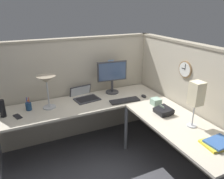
{
  "coord_description": "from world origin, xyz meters",
  "views": [
    {
      "loc": [
        -1.19,
        -2.24,
        2.01
      ],
      "look_at": [
        0.01,
        0.32,
        0.92
      ],
      "focal_mm": 34.98,
      "sensor_mm": 36.0,
      "label": 1
    }
  ],
  "objects_px": {
    "cell_phone": "(18,117)",
    "thermos_flask": "(2,108)",
    "computer_mouse": "(144,96)",
    "office_phone": "(164,111)",
    "tissue_box": "(156,102)",
    "wall_clock": "(185,69)",
    "book_stack": "(218,143)",
    "keyboard": "(125,101)",
    "laptop": "(84,96)",
    "desk_lamp_paper": "(196,95)",
    "desk_lamp_dome": "(47,82)",
    "pen_cup": "(29,106)",
    "monitor": "(112,75)"
  },
  "relations": [
    {
      "from": "office_phone",
      "to": "wall_clock",
      "type": "height_order",
      "value": "wall_clock"
    },
    {
      "from": "monitor",
      "to": "pen_cup",
      "type": "xyz_separation_m",
      "value": [
        -1.24,
        -0.09,
        -0.24
      ]
    },
    {
      "from": "thermos_flask",
      "to": "laptop",
      "type": "bearing_deg",
      "value": 7.63
    },
    {
      "from": "cell_phone",
      "to": "tissue_box",
      "type": "relative_size",
      "value": 1.2
    },
    {
      "from": "desk_lamp_dome",
      "to": "desk_lamp_paper",
      "type": "xyz_separation_m",
      "value": [
        1.38,
        -1.17,
        0.02
      ]
    },
    {
      "from": "computer_mouse",
      "to": "keyboard",
      "type": "bearing_deg",
      "value": -177.13
    },
    {
      "from": "desk_lamp_dome",
      "to": "desk_lamp_paper",
      "type": "bearing_deg",
      "value": -40.34
    },
    {
      "from": "pen_cup",
      "to": "book_stack",
      "type": "distance_m",
      "value": 2.26
    },
    {
      "from": "computer_mouse",
      "to": "cell_phone",
      "type": "bearing_deg",
      "value": 175.69
    },
    {
      "from": "desk_lamp_dome",
      "to": "office_phone",
      "type": "relative_size",
      "value": 2.17
    },
    {
      "from": "monitor",
      "to": "computer_mouse",
      "type": "xyz_separation_m",
      "value": [
        0.35,
        -0.36,
        -0.28
      ]
    },
    {
      "from": "monitor",
      "to": "keyboard",
      "type": "distance_m",
      "value": 0.47
    },
    {
      "from": "keyboard",
      "to": "computer_mouse",
      "type": "relative_size",
      "value": 4.13
    },
    {
      "from": "thermos_flask",
      "to": "computer_mouse",
      "type": "bearing_deg",
      "value": -6.43
    },
    {
      "from": "desk_lamp_paper",
      "to": "laptop",
      "type": "bearing_deg",
      "value": 123.08
    },
    {
      "from": "computer_mouse",
      "to": "tissue_box",
      "type": "relative_size",
      "value": 0.87
    },
    {
      "from": "cell_phone",
      "to": "book_stack",
      "type": "relative_size",
      "value": 0.48
    },
    {
      "from": "keyboard",
      "to": "cell_phone",
      "type": "bearing_deg",
      "value": 177.37
    },
    {
      "from": "pen_cup",
      "to": "desk_lamp_dome",
      "type": "bearing_deg",
      "value": -10.61
    },
    {
      "from": "cell_phone",
      "to": "thermos_flask",
      "type": "xyz_separation_m",
      "value": [
        -0.15,
        0.08,
        0.1
      ]
    },
    {
      "from": "desk_lamp_paper",
      "to": "wall_clock",
      "type": "xyz_separation_m",
      "value": [
        0.27,
        0.48,
        0.13
      ]
    },
    {
      "from": "cell_phone",
      "to": "tissue_box",
      "type": "distance_m",
      "value": 1.8
    },
    {
      "from": "laptop",
      "to": "thermos_flask",
      "type": "height_order",
      "value": "thermos_flask"
    },
    {
      "from": "cell_phone",
      "to": "wall_clock",
      "type": "relative_size",
      "value": 0.65
    },
    {
      "from": "keyboard",
      "to": "tissue_box",
      "type": "relative_size",
      "value": 3.58
    },
    {
      "from": "desk_lamp_dome",
      "to": "wall_clock",
      "type": "xyz_separation_m",
      "value": [
        1.64,
        -0.69,
        0.15
      ]
    },
    {
      "from": "laptop",
      "to": "computer_mouse",
      "type": "relative_size",
      "value": 4.06
    },
    {
      "from": "pen_cup",
      "to": "book_stack",
      "type": "height_order",
      "value": "pen_cup"
    },
    {
      "from": "desk_lamp_paper",
      "to": "office_phone",
      "type": "bearing_deg",
      "value": 105.38
    },
    {
      "from": "wall_clock",
      "to": "book_stack",
      "type": "bearing_deg",
      "value": -109.21
    },
    {
      "from": "cell_phone",
      "to": "desk_lamp_paper",
      "type": "relative_size",
      "value": 0.27
    },
    {
      "from": "computer_mouse",
      "to": "cell_phone",
      "type": "relative_size",
      "value": 0.72
    },
    {
      "from": "book_stack",
      "to": "desk_lamp_paper",
      "type": "relative_size",
      "value": 0.56
    },
    {
      "from": "desk_lamp_dome",
      "to": "desk_lamp_paper",
      "type": "height_order",
      "value": "desk_lamp_paper"
    },
    {
      "from": "desk_lamp_dome",
      "to": "pen_cup",
      "type": "relative_size",
      "value": 2.47
    },
    {
      "from": "monitor",
      "to": "wall_clock",
      "type": "relative_size",
      "value": 2.27
    },
    {
      "from": "computer_mouse",
      "to": "book_stack",
      "type": "xyz_separation_m",
      "value": [
        0.0,
        -1.32,
        0.0
      ]
    },
    {
      "from": "office_phone",
      "to": "tissue_box",
      "type": "distance_m",
      "value": 0.28
    },
    {
      "from": "cell_phone",
      "to": "desk_lamp_paper",
      "type": "height_order",
      "value": "desk_lamp_paper"
    },
    {
      "from": "cell_phone",
      "to": "desk_lamp_paper",
      "type": "distance_m",
      "value": 2.11
    },
    {
      "from": "monitor",
      "to": "office_phone",
      "type": "bearing_deg",
      "value": -72.96
    },
    {
      "from": "cell_phone",
      "to": "laptop",
      "type": "bearing_deg",
      "value": -5.04
    },
    {
      "from": "thermos_flask",
      "to": "office_phone",
      "type": "relative_size",
      "value": 1.07
    },
    {
      "from": "computer_mouse",
      "to": "thermos_flask",
      "type": "xyz_separation_m",
      "value": [
        -1.9,
        0.21,
        0.09
      ]
    },
    {
      "from": "thermos_flask",
      "to": "wall_clock",
      "type": "height_order",
      "value": "wall_clock"
    },
    {
      "from": "office_phone",
      "to": "tissue_box",
      "type": "height_order",
      "value": "office_phone"
    },
    {
      "from": "keyboard",
      "to": "desk_lamp_paper",
      "type": "relative_size",
      "value": 0.81
    },
    {
      "from": "cell_phone",
      "to": "thermos_flask",
      "type": "relative_size",
      "value": 0.65
    },
    {
      "from": "book_stack",
      "to": "desk_lamp_paper",
      "type": "distance_m",
      "value": 0.53
    },
    {
      "from": "computer_mouse",
      "to": "office_phone",
      "type": "height_order",
      "value": "office_phone"
    }
  ]
}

